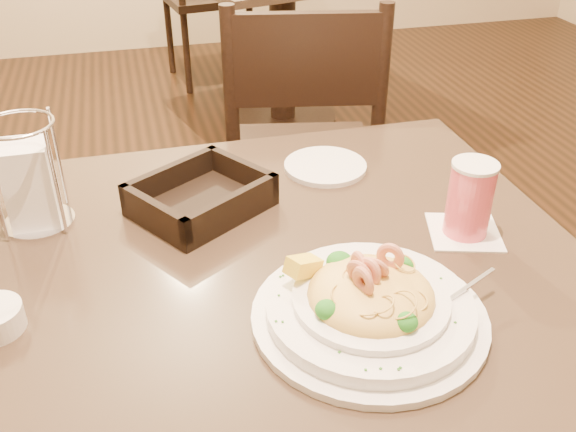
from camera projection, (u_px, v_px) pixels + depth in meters
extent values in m
cube|color=#4A3A2A|center=(291.00, 278.00, 0.94)|extent=(0.90, 0.90, 0.03)
cylinder|color=black|center=(283.00, 118.00, 3.17)|extent=(0.52, 0.52, 0.03)
cylinder|color=black|center=(283.00, 49.00, 2.99)|extent=(0.12, 0.12, 0.66)
cube|color=black|center=(300.00, 159.00, 1.83)|extent=(0.49, 0.49, 0.04)
cylinder|color=black|center=(349.00, 197.00, 2.12)|extent=(0.04, 0.04, 0.43)
cylinder|color=black|center=(240.00, 200.00, 2.10)|extent=(0.04, 0.04, 0.43)
cylinder|color=black|center=(367.00, 261.00, 1.81)|extent=(0.04, 0.04, 0.43)
cylinder|color=black|center=(239.00, 265.00, 1.80)|extent=(0.04, 0.04, 0.43)
cylinder|color=black|center=(380.00, 99.00, 1.56)|extent=(0.04, 0.04, 0.46)
cylinder|color=black|center=(231.00, 102.00, 1.54)|extent=(0.04, 0.04, 0.46)
cube|color=black|center=(307.00, 60.00, 1.50)|extent=(0.36, 0.10, 0.22)
cylinder|color=black|center=(229.00, 29.00, 3.79)|extent=(0.04, 0.04, 0.43)
cylinder|color=black|center=(170.00, 36.00, 3.67)|extent=(0.04, 0.04, 0.43)
cylinder|color=black|center=(250.00, 46.00, 3.51)|extent=(0.04, 0.04, 0.43)
cylinder|color=black|center=(187.00, 54.00, 3.39)|extent=(0.04, 0.04, 0.43)
cylinder|color=white|center=(369.00, 316.00, 0.84)|extent=(0.31, 0.31, 0.01)
cylinder|color=white|center=(370.00, 307.00, 0.83)|extent=(0.27, 0.27, 0.02)
cylinder|color=white|center=(371.00, 299.00, 0.82)|extent=(0.20, 0.20, 0.01)
ellipsoid|color=#DBB550|center=(371.00, 295.00, 0.82)|extent=(0.16, 0.16, 0.06)
cube|color=yellow|center=(303.00, 266.00, 0.84)|extent=(0.06, 0.05, 0.04)
cube|color=silver|center=(466.00, 288.00, 0.84)|extent=(0.11, 0.05, 0.01)
cube|color=silver|center=(423.00, 293.00, 0.82)|extent=(0.03, 0.03, 0.00)
torus|color=#DBB550|center=(401.00, 305.00, 0.76)|extent=(0.05, 0.06, 0.03)
torus|color=#DBB550|center=(358.00, 276.00, 0.81)|extent=(0.05, 0.05, 0.01)
torus|color=#DBB550|center=(376.00, 292.00, 0.80)|extent=(0.04, 0.04, 0.02)
torus|color=#DBB550|center=(375.00, 267.00, 0.83)|extent=(0.03, 0.04, 0.02)
torus|color=#DBB550|center=(368.00, 261.00, 0.85)|extent=(0.04, 0.04, 0.01)
torus|color=#DBB550|center=(414.00, 301.00, 0.78)|extent=(0.03, 0.03, 0.01)
torus|color=#DBB550|center=(362.00, 309.00, 0.78)|extent=(0.05, 0.05, 0.01)
torus|color=#DBB550|center=(394.00, 281.00, 0.83)|extent=(0.03, 0.04, 0.02)
torus|color=#DBB550|center=(357.00, 286.00, 0.82)|extent=(0.03, 0.04, 0.03)
torus|color=#DBB550|center=(346.00, 298.00, 0.79)|extent=(0.06, 0.06, 0.02)
torus|color=#DBB550|center=(383.00, 304.00, 0.76)|extent=(0.03, 0.03, 0.02)
torus|color=#DBB550|center=(341.00, 284.00, 0.81)|extent=(0.04, 0.04, 0.01)
torus|color=#DBB550|center=(405.00, 263.00, 0.83)|extent=(0.04, 0.04, 0.02)
torus|color=#DBB550|center=(369.00, 313.00, 0.76)|extent=(0.03, 0.03, 0.02)
torus|color=#DBB550|center=(341.00, 276.00, 0.84)|extent=(0.04, 0.05, 0.03)
torus|color=#DBB550|center=(358.00, 270.00, 0.81)|extent=(0.05, 0.06, 0.03)
torus|color=#F09876|center=(368.00, 272.00, 0.80)|extent=(0.03, 0.04, 0.04)
torus|color=#F09876|center=(375.00, 268.00, 0.80)|extent=(0.05, 0.05, 0.04)
torus|color=#F09876|center=(359.00, 266.00, 0.81)|extent=(0.02, 0.04, 0.04)
torus|color=#F09876|center=(363.00, 281.00, 0.78)|extent=(0.03, 0.04, 0.04)
torus|color=#F09876|center=(359.00, 273.00, 0.79)|extent=(0.04, 0.04, 0.04)
torus|color=#F09876|center=(390.00, 257.00, 0.82)|extent=(0.04, 0.03, 0.04)
ellipsoid|color=#185E15|center=(402.00, 266.00, 0.86)|extent=(0.03, 0.03, 0.02)
ellipsoid|color=#185E15|center=(340.00, 262.00, 0.86)|extent=(0.04, 0.04, 0.03)
ellipsoid|color=#185E15|center=(327.00, 310.00, 0.78)|extent=(0.03, 0.03, 0.02)
ellipsoid|color=#185E15|center=(406.00, 322.00, 0.76)|extent=(0.03, 0.03, 0.02)
cube|color=#266619|center=(276.00, 321.00, 0.79)|extent=(0.00, 0.00, 0.00)
cube|color=#266619|center=(283.00, 275.00, 0.87)|extent=(0.00, 0.00, 0.00)
cube|color=#266619|center=(400.00, 368.00, 0.72)|extent=(0.00, 0.00, 0.00)
cube|color=#266619|center=(280.00, 277.00, 0.86)|extent=(0.00, 0.00, 0.00)
cube|color=#266619|center=(299.00, 274.00, 0.87)|extent=(0.00, 0.00, 0.00)
cube|color=#266619|center=(327.00, 260.00, 0.90)|extent=(0.00, 0.00, 0.00)
cube|color=#266619|center=(381.00, 368.00, 0.72)|extent=(0.00, 0.00, 0.00)
cube|color=#266619|center=(301.00, 259.00, 0.90)|extent=(0.00, 0.00, 0.00)
cube|color=#266619|center=(279.00, 295.00, 0.83)|extent=(0.00, 0.00, 0.00)
cube|color=#266619|center=(366.00, 370.00, 0.72)|extent=(0.00, 0.00, 0.00)
cube|color=#266619|center=(339.00, 352.00, 0.74)|extent=(0.00, 0.00, 0.00)
cube|color=#266619|center=(441.00, 278.00, 0.86)|extent=(0.00, 0.00, 0.00)
cube|color=#266619|center=(311.00, 264.00, 0.89)|extent=(0.00, 0.00, 0.00)
cube|color=#266619|center=(399.00, 369.00, 0.72)|extent=(0.00, 0.00, 0.00)
cube|color=#266619|center=(283.00, 322.00, 0.79)|extent=(0.00, 0.00, 0.00)
cube|color=#266619|center=(455.00, 322.00, 0.79)|extent=(0.00, 0.00, 0.00)
cube|color=white|center=(464.00, 232.00, 1.01)|extent=(0.14, 0.14, 0.00)
cylinder|color=#F35567|center=(470.00, 199.00, 0.98)|extent=(0.07, 0.07, 0.12)
cylinder|color=white|center=(476.00, 165.00, 0.95)|extent=(0.07, 0.07, 0.01)
cube|color=black|center=(202.00, 205.00, 1.07)|extent=(0.26, 0.25, 0.01)
cube|color=black|center=(242.00, 171.00, 1.11)|extent=(0.10, 0.15, 0.04)
cube|color=black|center=(154.00, 213.00, 1.00)|extent=(0.10, 0.15, 0.04)
cube|color=black|center=(171.00, 176.00, 1.10)|extent=(0.18, 0.12, 0.04)
cube|color=black|center=(232.00, 207.00, 1.01)|extent=(0.18, 0.12, 0.04)
cylinder|color=silver|center=(40.00, 221.00, 1.04)|extent=(0.11, 0.11, 0.01)
torus|color=silver|center=(16.00, 124.00, 0.95)|extent=(0.11, 0.11, 0.01)
cube|color=white|center=(30.00, 183.00, 1.00)|extent=(0.07, 0.07, 0.13)
cylinder|color=silver|center=(56.00, 183.00, 0.96)|extent=(0.01, 0.01, 0.17)
cylinder|color=silver|center=(1.00, 164.00, 1.02)|extent=(0.01, 0.01, 0.17)
cylinder|color=silver|center=(58.00, 158.00, 1.03)|extent=(0.01, 0.01, 0.17)
cylinder|color=white|center=(325.00, 166.00, 1.20)|extent=(0.18, 0.18, 0.01)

